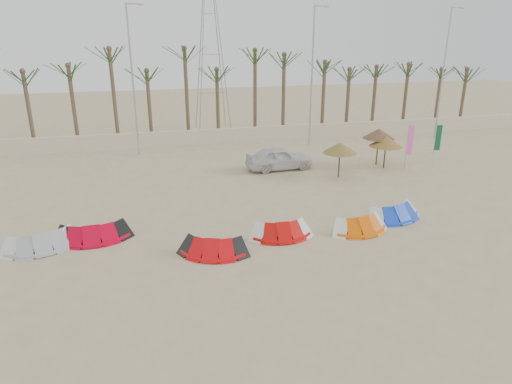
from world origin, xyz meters
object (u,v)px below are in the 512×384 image
object	(u,v)px
kite_grey	(43,238)
parasol_right	(379,134)
parasol_mid	(386,142)
kite_blue	(392,209)
kite_orange	(358,222)
kite_red_left	(93,229)
parasol_left	(340,148)
kite_red_mid	(212,243)
kite_red_right	(280,227)
car	(279,158)

from	to	relation	value
kite_grey	parasol_right	xyz separation A→B (m)	(20.82, 8.43, 1.87)
parasol_mid	parasol_right	bearing A→B (deg)	99.99
kite_grey	kite_blue	world-z (taller)	same
kite_orange	kite_blue	world-z (taller)	same
parasol_mid	parasol_right	distance (m)	0.93
kite_red_left	parasol_mid	world-z (taller)	parasol_mid
kite_orange	parasol_left	world-z (taller)	parasol_left
kite_grey	parasol_mid	xyz separation A→B (m)	(20.97, 7.60, 1.48)
kite_orange	kite_red_mid	bearing A→B (deg)	-174.60
kite_red_left	kite_red_right	distance (m)	8.78
kite_grey	parasol_right	bearing A→B (deg)	22.05
kite_red_mid	kite_orange	xyz separation A→B (m)	(7.30, 0.69, -0.00)
kite_grey	kite_orange	size ratio (longest dim) A/B	1.13
kite_red_left	parasol_left	bearing A→B (deg)	21.65
kite_red_mid	kite_blue	size ratio (longest dim) A/B	0.97
kite_red_left	kite_red_right	world-z (taller)	same
kite_grey	kite_orange	bearing A→B (deg)	-6.33
kite_red_right	car	distance (m)	10.85
kite_grey	parasol_right	world-z (taller)	parasol_right
kite_orange	parasol_left	size ratio (longest dim) A/B	1.33
kite_red_right	kite_orange	bearing A→B (deg)	-3.75
kite_red_mid	kite_orange	size ratio (longest dim) A/B	1.08
kite_red_mid	kite_red_right	bearing A→B (deg)	15.64
kite_red_left	parasol_mid	size ratio (longest dim) A/B	1.52
kite_blue	kite_red_right	bearing A→B (deg)	-172.83
parasol_left	kite_grey	bearing A→B (deg)	-159.49
parasol_mid	car	xyz separation A→B (m)	(-7.26, 1.46, -1.11)
parasol_left	parasol_right	xyz separation A→B (m)	(3.81, 2.07, 0.28)
kite_red_right	car	xyz separation A→B (m)	(3.01, 10.42, 0.37)
parasol_right	car	distance (m)	7.29
kite_red_left	kite_blue	distance (m)	14.96
kite_grey	parasol_mid	bearing A→B (deg)	19.92
kite_orange	kite_red_left	bearing A→B (deg)	170.58
kite_red_right	parasol_left	world-z (taller)	parasol_left
kite_red_left	car	xyz separation A→B (m)	(11.59, 8.60, 0.37)
parasol_left	parasol_right	distance (m)	4.35
kite_red_left	parasol_right	distance (m)	20.42
kite_red_right	parasol_right	distance (m)	14.21
parasol_right	parasol_left	bearing A→B (deg)	-151.51
car	kite_red_left	bearing A→B (deg)	122.86
kite_red_mid	parasol_left	size ratio (longest dim) A/B	1.43
parasol_mid	kite_red_left	bearing A→B (deg)	-159.23
kite_red_mid	kite_blue	xyz separation A→B (m)	(9.72, 1.75, 0.00)
kite_blue	parasol_left	size ratio (longest dim) A/B	1.48
kite_orange	parasol_mid	bearing A→B (deg)	55.48
kite_grey	kite_red_right	xyz separation A→B (m)	(10.70, -1.37, -0.00)
kite_grey	kite_red_right	bearing A→B (deg)	-7.27
kite_orange	parasol_right	distance (m)	11.96
kite_grey	kite_red_right	world-z (taller)	same
parasol_mid	kite_blue	bearing A→B (deg)	-115.68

